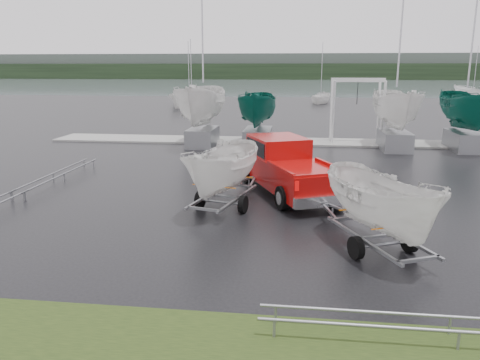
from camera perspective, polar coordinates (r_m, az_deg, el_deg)
ground_plane at (r=18.07m, az=3.27°, el=-1.79°), size 120.00×120.00×0.00m
lake at (r=117.49m, az=6.65°, el=11.21°), size 300.00×300.00×0.00m
dock at (r=30.77m, az=4.92°, el=4.71°), size 30.00×3.00×0.12m
treeline at (r=187.40m, az=6.91°, el=13.00°), size 300.00×8.00×6.00m
far_hill at (r=195.39m, az=6.95°, el=13.61°), size 300.00×6.00×10.00m
pickup_truck at (r=18.42m, az=5.49°, el=1.92°), size 4.44×6.53×2.07m
trailer_hitched at (r=12.36m, az=17.33°, el=3.32°), size 2.54×3.77×5.02m
trailer_parked at (r=15.67m, az=-2.10°, el=6.34°), size 2.15×3.78×5.20m
boat_hoist at (r=30.68m, az=14.07°, el=9.26°), size 3.30×2.18×4.12m
keelboat_0 at (r=28.99m, az=-4.72°, el=12.56°), size 2.68×3.20×10.86m
keelboat_1 at (r=28.72m, az=2.25°, el=11.13°), size 2.25×3.20×7.08m
keelboat_2 at (r=28.97m, az=18.79°, el=11.20°), size 2.47×3.20×10.64m
keelboat_3 at (r=30.31m, az=26.32°, el=10.47°), size 2.42×3.20×10.59m
mast_rack_0 at (r=21.45m, az=-21.26°, el=0.73°), size 0.56×6.50×0.06m
mast_rack_2 at (r=9.50m, az=24.74°, el=-15.66°), size 7.00×0.56×0.06m
moored_boat_0 at (r=58.08m, az=-5.87°, el=8.84°), size 3.75×3.78×11.67m
moored_boat_1 at (r=62.87m, az=-6.17°, el=9.19°), size 3.50×3.56×11.83m
moored_boat_2 at (r=65.10m, az=9.79°, el=9.23°), size 2.62×2.66×10.83m
moored_boat_3 at (r=85.47m, az=26.48°, el=9.02°), size 4.01×4.04×11.84m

